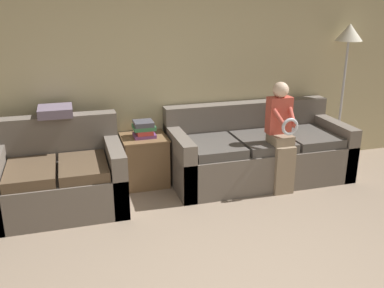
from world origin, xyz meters
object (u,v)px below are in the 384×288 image
Objects in this scene: throw_pillow at (55,111)px; book_stack at (144,129)px; couch_main at (257,153)px; couch_side at (59,178)px; floor_lamp at (348,44)px; child_left_seated at (281,132)px; side_shelf at (145,160)px.

book_stack is at bearing -0.18° from throw_pillow.
throw_pillow is at bearing 179.82° from book_stack.
couch_side is at bearing -176.70° from couch_main.
floor_lamp is (2.76, 0.07, 0.91)m from book_stack.
throw_pillow is at bearing 175.13° from couch_main.
throw_pillow is at bearing 166.14° from child_left_seated.
side_shelf is 0.32× the size of floor_lamp.
side_shelf is 1.66× the size of throw_pillow.
couch_main is 6.04× the size of throw_pillow.
side_shelf is at bearing -178.60° from floor_lamp.
couch_main is at bearing -168.57° from floor_lamp.
side_shelf is 0.40m from book_stack.
throw_pillow reaches higher than book_stack.
book_stack is at bearing -69.63° from side_shelf.
book_stack is (-1.50, 0.61, -0.01)m from child_left_seated.
floor_lamp is at bearing 6.27° from couch_side.
child_left_seated is at bearing -151.58° from floor_lamp.
floor_lamp is (1.36, 0.28, 1.29)m from couch_main.
side_shelf is at bearing 157.66° from child_left_seated.
couch_main is 1.62× the size of couch_side.
child_left_seated reaches higher than book_stack.
couch_side is 0.75m from throw_pillow.
child_left_seated is at bearing -22.34° from side_shelf.
floor_lamp is at bearing 1.40° from side_shelf.
couch_side is 0.73× the size of floor_lamp.
child_left_seated is (2.51, -0.27, 0.39)m from couch_side.
child_left_seated reaches higher than side_shelf.
book_stack is 0.70× the size of throw_pillow.
side_shelf is at bearing 110.37° from book_stack.
child_left_seated is 1.70m from floor_lamp.
throw_pillow reaches higher than side_shelf.
throw_pillow is at bearing -179.77° from side_shelf.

